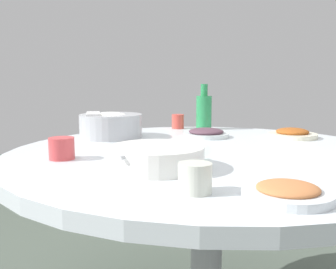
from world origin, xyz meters
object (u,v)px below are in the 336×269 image
(tea_cup_near, at_px, (62,148))
(tea_cup_far, at_px, (195,178))
(dish_eggplant, at_px, (206,133))
(green_bottle, at_px, (204,111))
(rice_bowl, at_px, (111,125))
(soup_bowl, at_px, (157,158))
(tea_cup_side, at_px, (178,121))
(dish_tofu_braise, at_px, (288,192))
(round_dining_table, at_px, (207,172))
(dish_stirfry, at_px, (292,134))

(tea_cup_near, height_order, tea_cup_far, tea_cup_near)
(dish_eggplant, xyz_separation_m, green_bottle, (-0.27, 0.03, 0.07))
(rice_bowl, xyz_separation_m, soup_bowl, (0.60, 0.17, -0.02))
(green_bottle, distance_m, tea_cup_far, 1.10)
(tea_cup_far, bearing_deg, tea_cup_side, 176.23)
(dish_eggplant, xyz_separation_m, tea_cup_far, (0.82, -0.17, 0.02))
(dish_tofu_braise, xyz_separation_m, dish_eggplant, (-0.87, -0.02, 0.00))
(round_dining_table, relative_size, tea_cup_side, 19.31)
(soup_bowl, relative_size, dish_stirfry, 1.29)
(soup_bowl, relative_size, tea_cup_side, 3.71)
(soup_bowl, xyz_separation_m, dish_stirfry, (-0.53, 0.61, -0.01))
(tea_cup_far, bearing_deg, round_dining_table, 166.63)
(tea_cup_near, bearing_deg, green_bottle, 140.88)
(dish_stirfry, distance_m, tea_cup_side, 0.58)
(tea_cup_side, bearing_deg, green_bottle, 75.88)
(round_dining_table, height_order, soup_bowl, soup_bowl)
(dish_stirfry, bearing_deg, green_bottle, -133.30)
(dish_eggplant, bearing_deg, soup_bowl, -22.65)
(dish_eggplant, height_order, tea_cup_far, tea_cup_far)
(tea_cup_side, bearing_deg, dish_stirfry, 53.11)
(dish_stirfry, bearing_deg, dish_eggplant, -96.88)
(tea_cup_near, bearing_deg, tea_cup_side, 148.95)
(dish_tofu_braise, height_order, green_bottle, green_bottle)
(dish_tofu_braise, bearing_deg, dish_stirfry, 157.36)
(tea_cup_near, relative_size, tea_cup_side, 1.10)
(tea_cup_near, bearing_deg, dish_stirfry, 113.09)
(green_bottle, distance_m, tea_cup_side, 0.14)
(soup_bowl, distance_m, green_bottle, 0.89)
(soup_bowl, xyz_separation_m, tea_cup_side, (-0.88, 0.15, 0.01))
(tea_cup_near, xyz_separation_m, tea_cup_side, (-0.73, 0.44, 0.00))
(soup_bowl, relative_size, tea_cup_near, 3.36)
(dish_tofu_braise, bearing_deg, rice_bowl, -154.31)
(rice_bowl, relative_size, dish_eggplant, 1.36)
(tea_cup_near, bearing_deg, soup_bowl, 62.71)
(round_dining_table, height_order, tea_cup_near, tea_cup_near)
(tea_cup_far, bearing_deg, dish_eggplant, 168.45)
(tea_cup_far, bearing_deg, dish_stirfry, 145.33)
(rice_bowl, xyz_separation_m, green_bottle, (-0.25, 0.45, 0.04))
(rice_bowl, relative_size, dish_tofu_braise, 1.40)
(soup_bowl, distance_m, dish_stirfry, 0.81)
(dish_tofu_braise, height_order, dish_eggplant, dish_eggplant)
(dish_stirfry, relative_size, tea_cup_side, 2.89)
(soup_bowl, height_order, tea_cup_far, tea_cup_far)
(tea_cup_side, bearing_deg, rice_bowl, -48.76)
(tea_cup_side, bearing_deg, dish_eggplant, 17.20)
(green_bottle, relative_size, tea_cup_near, 2.83)
(tea_cup_near, height_order, tea_cup_side, tea_cup_side)
(round_dining_table, distance_m, green_bottle, 0.62)
(soup_bowl, height_order, dish_stirfry, soup_bowl)
(round_dining_table, bearing_deg, dish_tofu_braise, 7.36)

